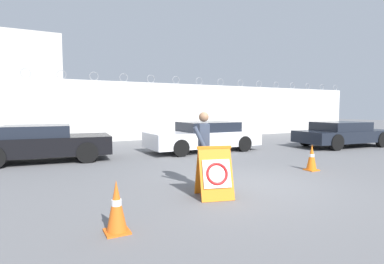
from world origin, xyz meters
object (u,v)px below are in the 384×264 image
at_px(parked_car_front_coupe, 43,143).
at_px(traffic_cone_mid, 312,157).
at_px(security_guard, 203,146).
at_px(parked_car_far_side, 343,134).
at_px(parked_car_rear_sedan, 204,136).
at_px(barricade_sign, 215,172).
at_px(traffic_cone_near, 117,207).

bearing_deg(parked_car_front_coupe, traffic_cone_mid, -32.60).
relative_size(security_guard, parked_car_far_side, 0.36).
bearing_deg(traffic_cone_mid, security_guard, -176.55).
height_order(security_guard, parked_car_rear_sedan, security_guard).
distance_m(security_guard, parked_car_rear_sedan, 5.93).
xyz_separation_m(security_guard, parked_car_front_coupe, (-3.22, 5.46, -0.32)).
bearing_deg(traffic_cone_mid, parked_car_front_coupe, 143.07).
bearing_deg(barricade_sign, traffic_cone_near, -144.33).
height_order(parked_car_front_coupe, parked_car_rear_sedan, parked_car_front_coupe).
height_order(barricade_sign, traffic_cone_near, barricade_sign).
height_order(barricade_sign, parked_car_far_side, parked_car_far_side).
bearing_deg(parked_car_far_side, barricade_sign, -152.15).
relative_size(security_guard, traffic_cone_mid, 2.25).
bearing_deg(traffic_cone_near, traffic_cone_mid, 16.86).
distance_m(parked_car_rear_sedan, parked_car_far_side, 6.82).
relative_size(parked_car_front_coupe, parked_car_rear_sedan, 0.92).
xyz_separation_m(parked_car_front_coupe, parked_car_rear_sedan, (6.13, -0.31, -0.01)).
relative_size(traffic_cone_mid, parked_car_far_side, 0.16).
bearing_deg(parked_car_far_side, parked_car_rear_sedan, 169.77).
xyz_separation_m(security_guard, parked_car_far_side, (9.52, 3.46, -0.34)).
bearing_deg(barricade_sign, parked_car_far_side, 38.33).
bearing_deg(parked_car_front_coupe, traffic_cone_near, -78.66).
bearing_deg(security_guard, barricade_sign, 9.80).
relative_size(barricade_sign, traffic_cone_mid, 1.37).
bearing_deg(parked_car_rear_sedan, barricade_sign, 61.85).
bearing_deg(traffic_cone_near, parked_car_front_coupe, 97.01).
height_order(traffic_cone_near, parked_car_front_coupe, parked_car_front_coupe).
distance_m(barricade_sign, parked_car_far_side, 10.59).
xyz_separation_m(traffic_cone_mid, parked_car_front_coupe, (-6.97, 5.24, 0.26)).
distance_m(traffic_cone_near, parked_car_far_side, 12.91).
bearing_deg(traffic_cone_near, parked_car_rear_sedan, 52.18).
distance_m(traffic_cone_mid, parked_car_rear_sedan, 5.01).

